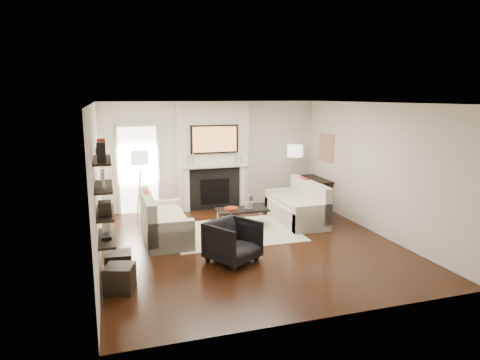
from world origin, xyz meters
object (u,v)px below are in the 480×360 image
object	(u,v)px
loveseat_left_base	(166,229)
ottoman_near	(119,264)
lamp_right_shade	(295,151)
loveseat_right_base	(296,213)
armchair	(233,239)
lamp_left_shade	(140,158)
coffee_table	(242,210)

from	to	relation	value
loveseat_left_base	ottoman_near	world-z (taller)	loveseat_left_base
lamp_right_shade	loveseat_right_base	bearing A→B (deg)	-112.48
armchair	loveseat_right_base	bearing A→B (deg)	10.38
loveseat_left_base	ottoman_near	bearing A→B (deg)	-120.71
armchair	lamp_right_shade	distance (m)	4.27
loveseat_right_base	lamp_right_shade	world-z (taller)	lamp_right_shade
lamp_left_shade	lamp_right_shade	size ratio (longest dim) A/B	1.00
loveseat_right_base	armchair	world-z (taller)	armchair
armchair	ottoman_near	world-z (taller)	armchair
lamp_right_shade	ottoman_near	xyz separation A→B (m)	(-4.52, -3.28, -1.25)
lamp_left_shade	loveseat_left_base	bearing A→B (deg)	-77.65
lamp_left_shade	ottoman_near	size ratio (longest dim) A/B	1.00
loveseat_left_base	ottoman_near	xyz separation A→B (m)	(-0.96, -1.62, -0.01)
coffee_table	lamp_left_shade	distance (m)	2.63
lamp_right_shade	ottoman_near	bearing A→B (deg)	-144.03
coffee_table	lamp_right_shade	distance (m)	2.56
armchair	lamp_right_shade	xyz separation A→B (m)	(2.61, 3.21, 1.05)
lamp_left_shade	coffee_table	bearing A→B (deg)	-32.34
loveseat_left_base	lamp_right_shade	size ratio (longest dim) A/B	4.50
lamp_left_shade	lamp_right_shade	bearing A→B (deg)	1.64
ottoman_near	armchair	bearing A→B (deg)	2.04
loveseat_left_base	armchair	xyz separation A→B (m)	(0.95, -1.55, 0.19)
armchair	lamp_left_shade	world-z (taller)	lamp_left_shade
coffee_table	ottoman_near	xyz separation A→B (m)	(-2.66, -1.88, -0.20)
loveseat_left_base	loveseat_right_base	world-z (taller)	same
coffee_table	lamp_right_shade	world-z (taller)	lamp_right_shade
loveseat_right_base	ottoman_near	distance (m)	4.41
lamp_left_shade	lamp_right_shade	world-z (taller)	same
loveseat_left_base	loveseat_right_base	xyz separation A→B (m)	(3.00, 0.32, 0.00)
lamp_right_shade	coffee_table	bearing A→B (deg)	-143.04
loveseat_right_base	ottoman_near	bearing A→B (deg)	-153.95
loveseat_left_base	coffee_table	distance (m)	1.73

